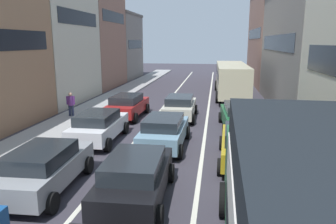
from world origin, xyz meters
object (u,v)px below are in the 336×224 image
object	(u,v)px
coupe_centre_lane_fourth	(180,106)
pedestrian_mid_sidewalk	(71,103)
wagon_left_lane_second	(44,167)
sedan_centre_lane_second	(136,176)
hatchback_centre_lane_third	(164,131)
removalist_box_truck	(298,207)
bus_mid_queue_primary	(232,77)
sedan_right_lane_behind_truck	(245,144)
sedan_left_lane_third	(99,126)
sedan_left_lane_fourth	(127,105)
wagon_right_lane_far	(239,116)

from	to	relation	value
coupe_centre_lane_fourth	pedestrian_mid_sidewalk	size ratio (longest dim) A/B	2.60
wagon_left_lane_second	coupe_centre_lane_fourth	size ratio (longest dim) A/B	1.01
sedan_centre_lane_second	hatchback_centre_lane_third	xyz separation A→B (m)	(0.05, 5.21, 0.00)
removalist_box_truck	bus_mid_queue_primary	bearing A→B (deg)	1.17
sedan_centre_lane_second	sedan_right_lane_behind_truck	size ratio (longest dim) A/B	1.00
wagon_left_lane_second	sedan_right_lane_behind_truck	distance (m)	7.58
sedan_left_lane_third	sedan_left_lane_fourth	bearing A→B (deg)	-0.32
sedan_centre_lane_second	sedan_right_lane_behind_truck	world-z (taller)	same
bus_mid_queue_primary	coupe_centre_lane_fourth	bearing A→B (deg)	157.38
sedan_left_lane_fourth	wagon_right_lane_far	xyz separation A→B (m)	(7.00, -1.93, 0.00)
pedestrian_mid_sidewalk	wagon_right_lane_far	bearing A→B (deg)	70.38
sedan_left_lane_third	sedan_right_lane_behind_truck	xyz separation A→B (m)	(6.86, -1.90, 0.00)
coupe_centre_lane_fourth	sedan_right_lane_behind_truck	bearing A→B (deg)	-155.03
wagon_left_lane_second	sedan_right_lane_behind_truck	xyz separation A→B (m)	(6.73, 3.47, 0.00)
wagon_left_lane_second	sedan_left_lane_third	size ratio (longest dim) A/B	1.01
sedan_centre_lane_second	bus_mid_queue_primary	xyz separation A→B (m)	(3.70, 20.03, 0.96)
bus_mid_queue_primary	pedestrian_mid_sidewalk	world-z (taller)	bus_mid_queue_primary
removalist_box_truck	wagon_left_lane_second	distance (m)	8.03
coupe_centre_lane_fourth	hatchback_centre_lane_third	bearing A→B (deg)	178.86
coupe_centre_lane_fourth	sedan_centre_lane_second	bearing A→B (deg)	178.95
coupe_centre_lane_fourth	sedan_left_lane_fourth	bearing A→B (deg)	91.99
bus_mid_queue_primary	pedestrian_mid_sidewalk	distance (m)	14.45
sedan_left_lane_fourth	sedan_right_lane_behind_truck	world-z (taller)	same
sedan_left_lane_third	pedestrian_mid_sidewalk	size ratio (longest dim) A/B	2.60
sedan_right_lane_behind_truck	hatchback_centre_lane_third	bearing A→B (deg)	69.26
sedan_centre_lane_second	sedan_right_lane_behind_truck	bearing A→B (deg)	-45.58
wagon_right_lane_far	removalist_box_truck	bearing A→B (deg)	177.04
removalist_box_truck	sedan_left_lane_fourth	xyz separation A→B (m)	(-7.15, 14.32, -1.18)
sedan_centre_lane_second	sedan_left_lane_fourth	distance (m)	11.35
sedan_left_lane_fourth	sedan_right_lane_behind_truck	distance (m)	9.89
hatchback_centre_lane_third	sedan_left_lane_fourth	xyz separation A→B (m)	(-3.34, 5.65, 0.00)
hatchback_centre_lane_third	pedestrian_mid_sidewalk	world-z (taller)	pedestrian_mid_sidewalk
sedan_left_lane_third	wagon_right_lane_far	distance (m)	7.74
hatchback_centre_lane_third	sedan_right_lane_behind_truck	bearing A→B (deg)	-111.83
sedan_left_lane_third	sedan_right_lane_behind_truck	size ratio (longest dim) A/B	0.99
sedan_left_lane_third	sedan_right_lane_behind_truck	bearing A→B (deg)	-105.85
hatchback_centre_lane_third	sedan_left_lane_fourth	size ratio (longest dim) A/B	0.99
sedan_centre_lane_second	pedestrian_mid_sidewalk	size ratio (longest dim) A/B	2.62
sedan_right_lane_behind_truck	wagon_right_lane_far	distance (m)	5.20
hatchback_centre_lane_third	wagon_right_lane_far	world-z (taller)	same
wagon_left_lane_second	pedestrian_mid_sidewalk	bearing A→B (deg)	18.57
coupe_centre_lane_fourth	wagon_left_lane_second	bearing A→B (deg)	162.59
coupe_centre_lane_fourth	sedan_left_lane_third	bearing A→B (deg)	147.15
removalist_box_truck	wagon_right_lane_far	distance (m)	12.44
removalist_box_truck	wagon_right_lane_far	bearing A→B (deg)	1.47
removalist_box_truck	sedan_right_lane_behind_truck	size ratio (longest dim) A/B	1.77
hatchback_centre_lane_third	pedestrian_mid_sidewalk	distance (m)	8.54
coupe_centre_lane_fourth	wagon_right_lane_far	bearing A→B (deg)	-120.44
removalist_box_truck	bus_mid_queue_primary	size ratio (longest dim) A/B	0.73
sedan_centre_lane_second	pedestrian_mid_sidewalk	world-z (taller)	pedestrian_mid_sidewalk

